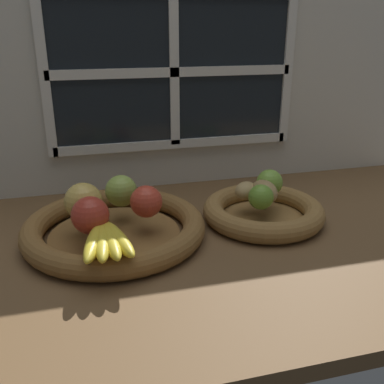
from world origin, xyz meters
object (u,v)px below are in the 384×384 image
object	(u,v)px
apple_red_front	(90,215)
banana_bunch_front	(106,239)
potato_oblong	(246,191)
lime_near	(261,197)
lime_far	(269,183)
fruit_bowl_left	(115,228)
fruit_bowl_right	(263,212)
apple_golden_left	(83,201)
apple_green_back	(121,191)
apple_red_right	(146,201)
potato_large	(264,191)

from	to	relation	value
apple_red_front	banana_bunch_front	distance (cm)	7.17
potato_oblong	lime_near	world-z (taller)	lime_near
lime_far	apple_red_front	bearing A→B (deg)	-166.76
apple_red_front	banana_bunch_front	size ratio (longest dim) A/B	0.43
fruit_bowl_left	banana_bunch_front	xyz separation A→B (cm)	(-2.42, -12.55, 4.02)
fruit_bowl_right	lime_far	world-z (taller)	lime_far
apple_golden_left	fruit_bowl_left	bearing A→B (deg)	-10.91
apple_green_back	fruit_bowl_left	bearing A→B (deg)	-111.85
apple_red_right	lime_far	distance (cm)	30.38
apple_golden_left	banana_bunch_front	world-z (taller)	apple_golden_left
fruit_bowl_left	lime_far	world-z (taller)	lime_far
fruit_bowl_left	apple_golden_left	size ratio (longest dim) A/B	4.96
potato_oblong	lime_far	xyz separation A→B (cm)	(6.21, 1.01, 1.07)
fruit_bowl_left	potato_oblong	world-z (taller)	potato_oblong
apple_red_right	apple_red_front	world-z (taller)	apple_red_front
apple_golden_left	apple_red_front	distance (cm)	7.34
apple_red_right	apple_green_back	distance (cm)	8.41
apple_red_front	banana_bunch_front	world-z (taller)	apple_red_front
apple_golden_left	potato_oblong	size ratio (longest dim) A/B	1.28
fruit_bowl_left	lime_near	xyz separation A→B (cm)	(31.47, -3.64, 5.30)
fruit_bowl_right	apple_red_front	bearing A→B (deg)	-171.00
lime_near	banana_bunch_front	bearing A→B (deg)	-165.26
fruit_bowl_right	apple_red_right	bearing A→B (deg)	-177.20
apple_red_right	apple_red_front	xyz separation A→B (cm)	(-11.53, -4.80, 0.28)
apple_red_right	fruit_bowl_right	bearing A→B (deg)	2.80
lime_near	potato_large	bearing A→B (deg)	56.31
apple_red_front	banana_bunch_front	xyz separation A→B (cm)	(2.35, -6.43, -2.16)
fruit_bowl_left	potato_oblong	bearing A→B (deg)	4.92
fruit_bowl_right	apple_red_right	world-z (taller)	apple_red_right
potato_large	potato_oblong	distance (cm)	4.30
apple_red_front	lime_far	xyz separation A→B (cm)	(41.50, 9.76, -0.56)
fruit_bowl_right	apple_green_back	xyz separation A→B (cm)	(-31.57, 5.82, 6.03)
apple_green_back	apple_red_front	size ratio (longest dim) A/B	0.96
apple_red_right	potato_large	bearing A→B (deg)	2.80
fruit_bowl_right	apple_green_back	world-z (taller)	apple_green_back
banana_bunch_front	lime_far	world-z (taller)	lime_far
fruit_bowl_right	banana_bunch_front	xyz separation A→B (cm)	(-36.32, -12.55, 4.01)
apple_golden_left	apple_red_right	bearing A→B (deg)	-11.02
apple_red_right	fruit_bowl_left	bearing A→B (deg)	168.88
lime_far	apple_golden_left	bearing A→B (deg)	-176.63
fruit_bowl_right	banana_bunch_front	size ratio (longest dim) A/B	1.62
lime_far	potato_large	bearing A→B (deg)	-127.87
lime_near	lime_far	xyz separation A→B (cm)	(5.26, 7.28, 0.33)
apple_red_front	lime_near	distance (cm)	36.34
apple_golden_left	potato_oblong	xyz separation A→B (cm)	(36.39, 1.50, -1.85)
apple_red_front	potato_oblong	world-z (taller)	apple_red_front
apple_red_front	fruit_bowl_right	bearing A→B (deg)	9.00
apple_red_front	potato_large	xyz separation A→B (cm)	(38.67, 6.13, -1.17)
fruit_bowl_left	potato_large	distance (cm)	34.27
fruit_bowl_right	apple_golden_left	xyz separation A→B (cm)	(-39.76, 1.13, 6.39)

